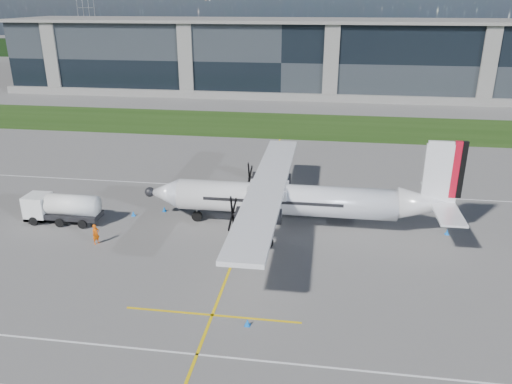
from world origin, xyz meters
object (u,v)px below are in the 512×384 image
Objects in this scene: safety_cone_fwd at (133,213)px; safety_cone_stbdwing at (289,174)px; pylon_west at (86,12)px; turboprop_aircraft at (297,183)px; baggage_tug at (80,210)px; safety_cone_nose_stbd at (164,209)px; fuel_tanker_truck at (58,208)px; safety_cone_tail at (447,232)px; ground_crew_person at (96,233)px; safety_cone_portwing at (247,322)px.

safety_cone_fwd and safety_cone_stbdwing have the same top height.
pylon_west is 60.00× the size of safety_cone_fwd.
turboprop_aircraft is 10.66× the size of baggage_tug.
pylon_west is at bearing 118.03° from safety_cone_nose_stbd.
baggage_tug is (1.66, 1.06, -0.57)m from fuel_tanker_truck.
pylon_west is at bearing 115.17° from baggage_tug.
pylon_west is 158.99m from safety_cone_fwd.
turboprop_aircraft is at bearing -82.60° from safety_cone_stbdwing.
baggage_tug reaches higher than safety_cone_fwd.
turboprop_aircraft is 22.59m from fuel_tanker_truck.
safety_cone_nose_stbd is 1.00× the size of safety_cone_tail.
pylon_west is 14.52× the size of ground_crew_person.
fuel_tanker_truck reaches higher than safety_cone_nose_stbd.
turboprop_aircraft is at bearing -40.25° from ground_crew_person.
fuel_tanker_truck reaches higher than safety_cone_portwing.
safety_cone_portwing is at bearing -92.25° from ground_crew_person.
baggage_tug is 24.21m from safety_cone_stbdwing.
fuel_tanker_truck is 26.18m from safety_cone_stbdwing.
ground_crew_person is 6.22m from safety_cone_fwd.
safety_cone_stbdwing is at bearing 44.93° from safety_cone_fwd.
safety_cone_stbdwing is (-1.85, 14.26, -4.14)m from turboprop_aircraft.
baggage_tug is 5.49× the size of safety_cone_tail.
safety_cone_fwd is (-13.82, 15.64, 0.00)m from safety_cone_portwing.
baggage_tug is (-20.64, -0.99, -3.56)m from turboprop_aircraft.
turboprop_aircraft reaches higher than baggage_tug.
fuel_tanker_truck is at bearing -160.11° from safety_cone_fwd.
baggage_tug is at bearing -64.83° from pylon_west.
safety_cone_fwd is at bearing 131.46° from safety_cone_portwing.
safety_cone_nose_stbd is 3.04m from safety_cone_fwd.
baggage_tug is at bearing -177.61° from safety_cone_tail.
baggage_tug is at bearing -159.51° from safety_cone_nose_stbd.
ground_crew_person is 30.99m from safety_cone_tail.
turboprop_aircraft is 58.49× the size of safety_cone_tail.
safety_cone_portwing is (85.52, -156.78, -14.75)m from pylon_west.
safety_cone_stbdwing is (20.45, 16.30, -1.15)m from fuel_tanker_truck.
safety_cone_portwing is 20.46m from safety_cone_nose_stbd.
safety_cone_portwing is at bearing -56.91° from safety_cone_nose_stbd.
safety_cone_tail is at bearing -54.35° from pylon_west.
safety_cone_stbdwing is (11.36, 12.47, 0.00)m from safety_cone_nose_stbd.
ground_crew_person is (70.77, -147.24, -13.97)m from pylon_west.
safety_cone_portwing is (14.75, -9.54, -0.78)m from ground_crew_person.
safety_cone_nose_stbd is (74.35, -139.64, -14.75)m from pylon_west.
baggage_tug is at bearing 69.17° from ground_crew_person.
pylon_west reaches higher than fuel_tanker_truck.
safety_cone_nose_stbd is at bearing 20.49° from baggage_tug.
fuel_tanker_truck is at bearing -176.03° from safety_cone_tail.
safety_cone_portwing is 1.00× the size of safety_cone_tail.
ground_crew_person is 17.59m from safety_cone_portwing.
fuel_tanker_truck reaches higher than safety_cone_fwd.
safety_cone_stbdwing is at bearing 47.67° from safety_cone_nose_stbd.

